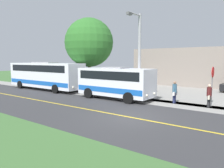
% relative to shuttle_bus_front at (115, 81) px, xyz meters
% --- Properties ---
extents(ground_plane, '(120.00, 120.00, 0.00)m').
position_rel_shuttle_bus_front_xyz_m(ground_plane, '(4.46, 4.23, -1.52)').
color(ground_plane, '#3D6633').
extents(road_surface, '(8.00, 100.00, 0.01)m').
position_rel_shuttle_bus_front_xyz_m(road_surface, '(4.46, 4.23, -1.52)').
color(road_surface, '#333335').
rests_on(road_surface, ground).
extents(sidewalk, '(2.40, 100.00, 0.01)m').
position_rel_shuttle_bus_front_xyz_m(sidewalk, '(-0.74, 4.23, -1.52)').
color(sidewalk, gray).
rests_on(sidewalk, ground).
extents(parking_lot_surface, '(14.00, 36.00, 0.01)m').
position_rel_shuttle_bus_front_xyz_m(parking_lot_surface, '(-7.94, 7.23, -1.52)').
color(parking_lot_surface, gray).
rests_on(parking_lot_surface, ground).
extents(road_centre_line, '(0.16, 100.00, 0.00)m').
position_rel_shuttle_bus_front_xyz_m(road_centre_line, '(4.46, 4.23, -1.51)').
color(road_centre_line, gold).
rests_on(road_centre_line, ground).
extents(shuttle_bus_front, '(2.57, 6.84, 2.76)m').
position_rel_shuttle_bus_front_xyz_m(shuttle_bus_front, '(0.00, 0.00, 0.00)').
color(shuttle_bus_front, white).
rests_on(shuttle_bus_front, ground).
extents(transit_bus_rear, '(2.63, 10.55, 3.12)m').
position_rel_shuttle_bus_front_xyz_m(transit_bus_rear, '(-0.03, -9.84, 0.19)').
color(transit_bus_rear, white).
rests_on(transit_bus_rear, ground).
extents(pedestrian_with_bags, '(0.72, 0.34, 1.65)m').
position_rel_shuttle_bus_front_xyz_m(pedestrian_with_bags, '(-1.27, 7.33, -0.64)').
color(pedestrian_with_bags, '#262628').
rests_on(pedestrian_with_bags, ground).
extents(pedestrian_waiting, '(0.72, 0.34, 1.72)m').
position_rel_shuttle_bus_front_xyz_m(pedestrian_waiting, '(-1.16, 4.84, -0.60)').
color(pedestrian_waiting, '#1E2347').
rests_on(pedestrian_waiting, ground).
extents(stop_sign, '(0.76, 0.07, 2.88)m').
position_rel_shuttle_bus_front_xyz_m(stop_sign, '(-1.64, 7.42, 0.44)').
color(stop_sign, slate).
rests_on(stop_sign, ground).
extents(street_light_pole, '(1.97, 0.24, 7.03)m').
position_rel_shuttle_bus_front_xyz_m(street_light_pole, '(-0.40, 2.03, 2.39)').
color(street_light_pole, '#9E9EA3').
rests_on(street_light_pole, ground).
extents(tree_curbside, '(5.38, 5.38, 7.96)m').
position_rel_shuttle_bus_front_xyz_m(tree_curbside, '(-2.94, -5.72, 3.74)').
color(tree_curbside, brown).
rests_on(tree_curbside, ground).
extents(commercial_building, '(10.00, 20.64, 4.89)m').
position_rel_shuttle_bus_front_xyz_m(commercial_building, '(-16.94, 4.97, 0.92)').
color(commercial_building, gray).
rests_on(commercial_building, ground).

